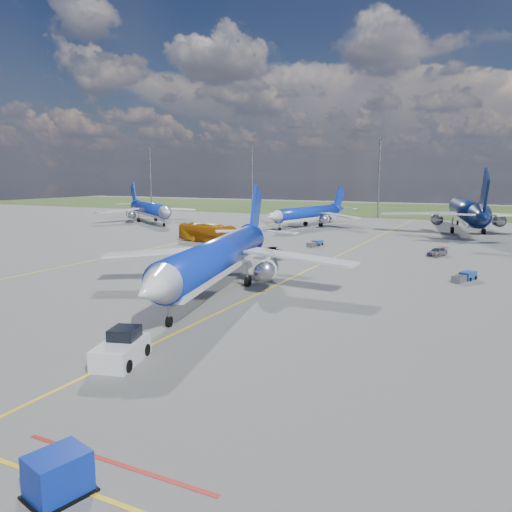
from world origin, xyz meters
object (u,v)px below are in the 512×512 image
at_px(service_car_a, 245,251).
at_px(service_car_c, 437,252).
at_px(bg_jet_nw, 150,222).
at_px(bg_jet_n, 466,232).
at_px(bg_jet_nnw, 308,227).
at_px(uld_container, 58,475).
at_px(pushback_tug, 122,349).
at_px(baggage_tug_w, 465,277).
at_px(main_airliner, 219,290).
at_px(service_car_b, 275,252).
at_px(baggage_tug_c, 315,243).
at_px(apron_bus, 207,233).

height_order(service_car_a, service_car_c, service_car_c).
bearing_deg(bg_jet_nw, bg_jet_n, -44.69).
distance_m(bg_jet_nnw, uld_container, 102.54).
bearing_deg(bg_jet_nw, service_car_c, -72.46).
bearing_deg(pushback_tug, baggage_tug_w, 47.29).
bearing_deg(main_airliner, baggage_tug_w, 22.80).
distance_m(service_car_b, baggage_tug_c, 13.37).
relative_size(baggage_tug_w, baggage_tug_c, 1.01).
relative_size(bg_jet_n, uld_container, 23.56).
xyz_separation_m(main_airliner, baggage_tug_w, (22.92, 16.67, 0.44)).
bearing_deg(baggage_tug_c, service_car_c, 2.73).
distance_m(service_car_a, baggage_tug_w, 32.29).
xyz_separation_m(bg_jet_nw, service_car_a, (47.10, -36.65, 0.58)).
relative_size(bg_jet_nw, uld_container, 17.85).
height_order(service_car_b, baggage_tug_c, service_car_b).
height_order(main_airliner, uld_container, main_airliner).
distance_m(service_car_a, baggage_tug_c, 14.99).
bearing_deg(pushback_tug, bg_jet_n, 64.19).
relative_size(pushback_tug, apron_bus, 0.53).
distance_m(service_car_b, service_car_c, 24.54).
height_order(pushback_tug, service_car_a, pushback_tug).
bearing_deg(service_car_c, service_car_a, -135.50).
bearing_deg(service_car_a, apron_bus, 126.16).
relative_size(bg_jet_n, main_airliner, 1.23).
height_order(main_airliner, baggage_tug_w, main_airliner).
relative_size(pushback_tug, service_car_a, 1.88).
bearing_deg(uld_container, apron_bus, 132.02).
xyz_separation_m(bg_jet_nnw, baggage_tug_c, (12.67, -30.38, 0.44)).
xyz_separation_m(bg_jet_nnw, pushback_tug, (19.66, -87.21, 0.86)).
bearing_deg(bg_jet_n, bg_jet_nw, -1.27).
distance_m(bg_jet_n, main_airliner, 74.01).
xyz_separation_m(bg_jet_nnw, baggage_tug_w, (37.77, -50.05, 0.44)).
xyz_separation_m(bg_jet_nw, baggage_tug_w, (78.80, -42.85, 0.44)).
distance_m(service_car_a, service_car_c, 29.04).
distance_m(uld_container, baggage_tug_c, 70.02).
xyz_separation_m(service_car_b, service_car_c, (21.78, 11.30, -0.07)).
xyz_separation_m(main_airliner, apron_bus, (-21.59, 32.44, 1.67)).
distance_m(bg_jet_nw, uld_container, 114.14).
relative_size(apron_bus, service_car_c, 2.90).
relative_size(bg_jet_nw, bg_jet_nnw, 1.08).
bearing_deg(baggage_tug_c, baggage_tug_w, -29.78).
xyz_separation_m(bg_jet_n, service_car_c, (-1.61, -37.02, 0.60)).
bearing_deg(apron_bus, service_car_a, -114.83).
height_order(bg_jet_n, apron_bus, bg_jet_n).
bearing_deg(uld_container, bg_jet_n, 100.44).
bearing_deg(bg_jet_n, baggage_tug_w, 83.35).
bearing_deg(baggage_tug_w, service_car_c, 126.83).
height_order(bg_jet_nw, bg_jet_n, bg_jet_n).
bearing_deg(bg_jet_nw, bg_jet_nnw, -43.69).
bearing_deg(bg_jet_n, apron_bus, 33.25).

